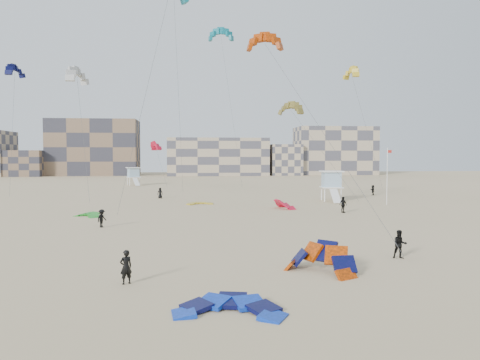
{
  "coord_description": "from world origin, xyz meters",
  "views": [
    {
      "loc": [
        1.37,
        -22.92,
        6.41
      ],
      "look_at": [
        4.4,
        6.0,
        4.89
      ],
      "focal_mm": 35.0,
      "sensor_mm": 36.0,
      "label": 1
    }
  ],
  "objects": [
    {
      "name": "kite_fly_orange",
      "position": [
        9.15,
        26.37,
        18.21
      ],
      "size": [
        5.8,
        27.67,
        18.59
      ],
      "rotation": [
        0.0,
        0.0,
        -0.23
      ],
      "color": "#FF4904",
      "rests_on": "ground"
    },
    {
      "name": "kite_fly_olive",
      "position": [
        13.96,
        35.66,
        12.24
      ],
      "size": [
        9.38,
        7.92,
        12.58
      ],
      "rotation": [
        0.0,
        0.0,
        -0.66
      ],
      "color": "brown",
      "rests_on": "ground"
    },
    {
      "name": "kite_ground_yellow",
      "position": [
        2.5,
        38.58,
        0.0
      ],
      "size": [
        3.7,
        3.84,
        0.57
      ],
      "primitive_type": null,
      "rotation": [
        0.05,
        0.0,
        0.2
      ],
      "color": "gold",
      "rests_on": "ground"
    },
    {
      "name": "lifeguard_tower_far",
      "position": [
        -11.03,
        79.63,
        1.92
      ],
      "size": [
        3.51,
        5.72,
        3.87
      ],
      "rotation": [
        0.0,
        0.0,
        0.35
      ],
      "color": "white",
      "rests_on": "ground"
    },
    {
      "name": "kite_ground_blue",
      "position": [
        2.89,
        -4.22,
        0.0
      ],
      "size": [
        4.93,
        5.11,
        1.51
      ],
      "primitive_type": null,
      "rotation": [
        0.16,
        0.0,
        -0.21
      ],
      "color": "#0E38DC",
      "rests_on": "ground"
    },
    {
      "name": "kite_ground_red_far",
      "position": [
        12.62,
        32.58,
        0.0
      ],
      "size": [
        4.15,
        4.02,
        3.29
      ],
      "primitive_type": null,
      "rotation": [
        0.63,
        0.0,
        1.75
      ],
      "color": "red",
      "rests_on": "ground"
    },
    {
      "name": "kite_ground_green",
      "position": [
        -9.5,
        27.33,
        0.0
      ],
      "size": [
        4.11,
        4.14,
        1.47
      ],
      "primitive_type": null,
      "rotation": [
        0.24,
        0.0,
        -0.68
      ],
      "color": "green",
      "rests_on": "ground"
    },
    {
      "name": "kite_fly_red",
      "position": [
        -4.88,
        61.49,
        8.0
      ],
      "size": [
        4.45,
        8.11,
        8.38
      ],
      "rotation": [
        0.0,
        0.0,
        1.98
      ],
      "color": "red",
      "rests_on": "ground"
    },
    {
      "name": "flagpole",
      "position": [
        26.77,
        35.46,
        3.9
      ],
      "size": [
        0.6,
        0.09,
        7.4
      ],
      "color": "white",
      "rests_on": "ground"
    },
    {
      "name": "kite_fly_navy",
      "position": [
        -23.28,
        46.6,
        18.22
      ],
      "size": [
        4.14,
        7.36,
        18.46
      ],
      "rotation": [
        0.0,
        0.0,
        1.25
      ],
      "color": "#0C0B43",
      "rests_on": "ground"
    },
    {
      "name": "lifeguard_tower_near",
      "position": [
        21.06,
        41.14,
        2.11
      ],
      "size": [
        3.28,
        5.96,
        4.26
      ],
      "rotation": [
        0.0,
        0.0,
        -0.09
      ],
      "color": "white",
      "rests_on": "ground"
    },
    {
      "name": "kitesurfer_f",
      "position": [
        30.66,
        49.88,
        0.82
      ],
      "size": [
        0.69,
        1.57,
        1.64
      ],
      "primitive_type": "imported",
      "rotation": [
        0.0,
        0.0,
        -1.71
      ],
      "color": "black",
      "rests_on": "ground"
    },
    {
      "name": "condo_mid",
      "position": [
        10.0,
        130.0,
        6.0
      ],
      "size": [
        32.0,
        16.0,
        12.0
      ],
      "primitive_type": "cube",
      "color": "tan",
      "rests_on": "ground"
    },
    {
      "name": "kite_fly_yellow",
      "position": [
        25.91,
        47.3,
        18.96
      ],
      "size": [
        8.58,
        4.99,
        19.19
      ],
      "rotation": [
        0.0,
        0.0,
        -1.39
      ],
      "color": "gold",
      "rests_on": "ground"
    },
    {
      "name": "kitesurfer_e",
      "position": [
        -3.27,
        47.81,
        0.8
      ],
      "size": [
        0.83,
        0.58,
        1.6
      ],
      "primitive_type": "imported",
      "rotation": [
        0.0,
        0.0,
        -0.1
      ],
      "color": "black",
      "rests_on": "ground"
    },
    {
      "name": "kitesurfer_main",
      "position": [
        -1.89,
        0.58,
        0.86
      ],
      "size": [
        0.75,
        0.67,
        1.72
      ],
      "primitive_type": "imported",
      "rotation": [
        0.0,
        0.0,
        3.67
      ],
      "color": "black",
      "rests_on": "ground"
    },
    {
      "name": "ground",
      "position": [
        0.0,
        0.0,
        0.0
      ],
      "size": [
        320.0,
        320.0,
        0.0
      ],
      "primitive_type": "plane",
      "color": "tan",
      "rests_on": "ground"
    },
    {
      "name": "condo_west_b",
      "position": [
        -30.0,
        134.0,
        9.0
      ],
      "size": [
        28.0,
        14.0,
        18.0
      ],
      "primitive_type": "cube",
      "color": "brown",
      "rests_on": "ground"
    },
    {
      "name": "kite_fly_grey",
      "position": [
        -12.91,
        38.49,
        16.35
      ],
      "size": [
        5.07,
        8.74,
        16.7
      ],
      "rotation": [
        0.0,
        0.0,
        1.25
      ],
      "color": "silver",
      "rests_on": "ground"
    },
    {
      "name": "kitesurfer_d",
      "position": [
        18.33,
        27.73,
        0.91
      ],
      "size": [
        0.88,
        1.15,
        1.81
      ],
      "primitive_type": "imported",
      "rotation": [
        0.0,
        0.0,
        2.04
      ],
      "color": "black",
      "rests_on": "ground"
    },
    {
      "name": "condo_fill_left",
      "position": [
        -50.0,
        128.0,
        4.0
      ],
      "size": [
        12.0,
        10.0,
        8.0
      ],
      "primitive_type": "cube",
      "color": "brown",
      "rests_on": "ground"
    },
    {
      "name": "kitesurfer_b",
      "position": [
        14.29,
        4.72,
        0.89
      ],
      "size": [
        0.98,
        0.84,
        1.77
      ],
      "primitive_type": "imported",
      "rotation": [
        0.0,
        0.0,
        -0.21
      ],
      "color": "black",
      "rests_on": "ground"
    },
    {
      "name": "kite_ground_orange",
      "position": [
        8.36,
        1.81,
        0.0
      ],
      "size": [
        5.82,
        5.82,
        4.16
      ],
      "primitive_type": null,
      "rotation": [
        0.88,
        0.0,
        -0.79
      ],
      "color": "#FF4904",
      "rests_on": "ground"
    },
    {
      "name": "kitesurfer_c",
      "position": [
        -6.59,
        19.62,
        0.81
      ],
      "size": [
        1.05,
        1.2,
        1.61
      ],
      "primitive_type": "imported",
      "rotation": [
        0.0,
        0.0,
        1.03
      ],
      "color": "black",
      "rests_on": "ground"
    },
    {
      "name": "condo_fill_right",
      "position": [
        32.0,
        128.0,
        5.0
      ],
      "size": [
        10.0,
        10.0,
        10.0
      ],
      "primitive_type": "cube",
      "color": "tan",
      "rests_on": "ground"
    },
    {
      "name": "condo_east",
      "position": [
        50.0,
        132.0,
        8.0
      ],
      "size": [
        26.0,
        14.0,
        16.0
      ],
      "primitive_type": "cube",
      "color": "tan",
      "rests_on": "ground"
    },
    {
      "name": "kite_fly_teal_b",
      "position": [
        6.48,
        56.8,
        26.6
      ],
      "size": [
        5.91,
        4.31,
        26.77
      ],
      "rotation": [
        0.0,
        0.0,
        -0.15
      ],
      "color": "#0E8186",
      "rests_on": "ground"
    }
  ]
}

